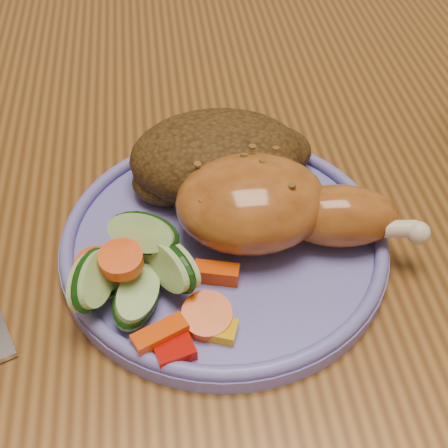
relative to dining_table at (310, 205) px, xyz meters
name	(u,v)px	position (x,y,z in m)	size (l,w,h in m)	color
dining_table	(310,205)	(0.00, 0.00, 0.00)	(0.90, 1.40, 0.75)	brown
chair_far	(229,43)	(0.00, 0.63, -0.17)	(0.42, 0.42, 0.91)	#4C2D16
plate	(224,244)	(-0.10, -0.12, 0.09)	(0.24, 0.24, 0.01)	#6560B8
plate_rim	(224,234)	(-0.10, -0.12, 0.10)	(0.24, 0.24, 0.01)	#6560B8
chicken_leg	(273,206)	(-0.07, -0.12, 0.12)	(0.17, 0.09, 0.06)	#A75C23
rice_pilaf	(220,158)	(-0.10, -0.06, 0.12)	(0.14, 0.10, 0.06)	#472E11
vegetable_pile	(138,275)	(-0.16, -0.17, 0.11)	(0.12, 0.11, 0.06)	#A50A05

